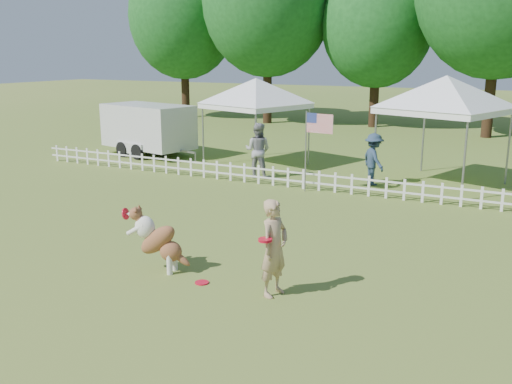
% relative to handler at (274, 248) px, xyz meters
% --- Properties ---
extents(ground, '(120.00, 120.00, 0.00)m').
position_rel_handler_xyz_m(ground, '(-1.75, 0.35, -0.83)').
color(ground, '#456C22').
rests_on(ground, ground).
extents(picket_fence, '(22.00, 0.08, 0.60)m').
position_rel_handler_xyz_m(picket_fence, '(-1.75, 7.35, -0.53)').
color(picket_fence, white).
rests_on(picket_fence, ground).
extents(handler, '(0.50, 0.67, 1.65)m').
position_rel_handler_xyz_m(handler, '(0.00, 0.00, 0.00)').
color(handler, tan).
rests_on(handler, ground).
extents(dog, '(1.22, 0.59, 1.21)m').
position_rel_handler_xyz_m(dog, '(-2.36, 0.01, -0.22)').
color(dog, brown).
rests_on(dog, ground).
extents(frisbee_on_turf, '(0.31, 0.31, 0.02)m').
position_rel_handler_xyz_m(frisbee_on_turf, '(-1.34, -0.15, -0.81)').
color(frisbee_on_turf, red).
rests_on(frisbee_on_turf, ground).
extents(canopy_tent_left, '(3.71, 3.71, 3.04)m').
position_rel_handler_xyz_m(canopy_tent_left, '(-5.52, 10.16, 0.69)').
color(canopy_tent_left, white).
rests_on(canopy_tent_left, ground).
extents(canopy_tent_right, '(3.98, 3.98, 3.25)m').
position_rel_handler_xyz_m(canopy_tent_right, '(1.01, 9.88, 0.80)').
color(canopy_tent_right, white).
rests_on(canopy_tent_right, ground).
extents(cargo_trailer, '(4.97, 3.02, 2.04)m').
position_rel_handler_xyz_m(cargo_trailer, '(-10.25, 10.01, 0.19)').
color(cargo_trailer, silver).
rests_on(cargo_trailer, ground).
extents(flag_pole, '(0.91, 0.21, 2.36)m').
position_rel_handler_xyz_m(flag_pole, '(-2.35, 7.11, 0.35)').
color(flag_pole, gray).
rests_on(flag_pole, ground).
extents(spectator_a, '(0.95, 0.79, 1.79)m').
position_rel_handler_xyz_m(spectator_a, '(-4.46, 8.20, 0.07)').
color(spectator_a, gray).
rests_on(spectator_a, ground).
extents(spectator_b, '(1.14, 1.16, 1.60)m').
position_rel_handler_xyz_m(spectator_b, '(-0.81, 8.86, -0.03)').
color(spectator_b, '#253850').
rests_on(spectator_b, ground).
extents(tree_far_left, '(6.60, 6.60, 11.00)m').
position_rel_handler_xyz_m(tree_far_left, '(-16.75, 22.35, 4.67)').
color(tree_far_left, '#154C1A').
rests_on(tree_far_left, ground).
extents(tree_left, '(7.40, 7.40, 12.00)m').
position_rel_handler_xyz_m(tree_left, '(-10.75, 21.85, 5.17)').
color(tree_left, '#154C1A').
rests_on(tree_left, ground).
extents(tree_center_left, '(6.00, 6.00, 9.80)m').
position_rel_handler_xyz_m(tree_center_left, '(-4.75, 22.85, 4.07)').
color(tree_center_left, '#154C1A').
rests_on(tree_center_left, ground).
extents(tree_center_right, '(7.60, 7.60, 12.60)m').
position_rel_handler_xyz_m(tree_center_right, '(1.25, 21.35, 5.47)').
color(tree_center_right, '#154C1A').
rests_on(tree_center_right, ground).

